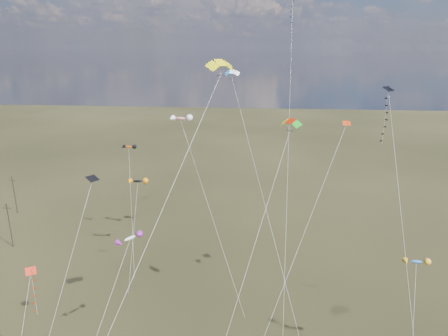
# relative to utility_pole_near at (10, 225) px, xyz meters

# --- Properties ---
(utility_pole_near) EXTENTS (1.40, 0.20, 8.00)m
(utility_pole_near) POSITION_rel_utility_pole_near_xyz_m (0.00, 0.00, 0.00)
(utility_pole_near) COLOR black
(utility_pole_near) RESTS_ON ground
(utility_pole_far) EXTENTS (1.40, 0.20, 8.00)m
(utility_pole_far) POSITION_rel_utility_pole_near_xyz_m (-8.00, 14.00, 0.00)
(utility_pole_far) COLOR black
(utility_pole_far) RESTS_ON ground
(diamond_black_high) EXTENTS (2.39, 17.25, 29.21)m
(diamond_black_high) POSITION_rel_utility_pole_near_xyz_m (55.68, -15.53, 20.69)
(diamond_black_high) COLOR black
(diamond_black_high) RESTS_ON ground
(diamond_navy_tall) EXTENTS (1.46, 26.06, 40.73)m
(diamond_navy_tall) POSITION_rel_utility_pole_near_xyz_m (46.32, 2.45, 30.93)
(diamond_navy_tall) COLOR #111650
(diamond_navy_tall) RESTS_ON ground
(diamond_black_mid) EXTENTS (4.77, 12.64, 22.19)m
(diamond_black_mid) POSITION_rel_utility_pole_near_xyz_m (26.63, -29.26, 12.36)
(diamond_black_mid) COLOR black
(diamond_black_mid) RESTS_ON ground
(diamond_red_low) EXTENTS (1.72, 10.61, 14.29)m
(diamond_red_low) POSITION_rel_utility_pole_near_xyz_m (22.42, -29.44, 7.31)
(diamond_red_low) COLOR red
(diamond_red_low) RESTS_ON ground
(diamond_orange_center) EXTENTS (12.16, 17.80, 25.45)m
(diamond_orange_center) POSITION_rel_utility_pole_near_xyz_m (47.95, -20.00, 13.17)
(diamond_orange_center) COLOR red
(diamond_orange_center) RESTS_ON ground
(parafoil_yellow) EXTENTS (13.65, 21.18, 32.56)m
(parafoil_yellow) POSITION_rel_utility_pole_near_xyz_m (38.93, -25.32, 27.65)
(parafoil_yellow) COLOR yellow
(parafoil_yellow) RESTS_ON ground
(parafoil_blue_white) EXTENTS (11.01, 20.86, 30.45)m
(parafoil_blue_white) POSITION_rel_utility_pole_near_xyz_m (38.15, -1.30, 25.54)
(parafoil_blue_white) COLOR #267FC9
(parafoil_blue_white) RESTS_ON ground
(parafoil_tricolor) EXTENTS (9.73, 18.74, 26.53)m
(parafoil_tricolor) POSITION_rel_utility_pole_near_xyz_m (45.33, -17.88, 21.71)
(parafoil_tricolor) COLOR yellow
(parafoil_tricolor) RESTS_ON ground
(novelty_black_orange) EXTENTS (2.86, 11.34, 13.60)m
(novelty_black_orange) POSITION_rel_utility_pole_near_xyz_m (23.33, -1.02, 8.97)
(novelty_black_orange) COLOR black
(novelty_black_orange) RESTS_ON ground
(novelty_orange_black) EXTENTS (4.72, 12.00, 17.87)m
(novelty_orange_black) POSITION_rel_utility_pole_near_xyz_m (20.63, 3.62, 13.25)
(novelty_orange_black) COLOR #E84504
(novelty_orange_black) RESTS_ON ground
(novelty_white_purple) EXTENTS (5.38, 9.78, 15.19)m
(novelty_white_purple) POSITION_rel_utility_pole_near_xyz_m (29.63, -23.49, 10.68)
(novelty_white_purple) COLOR white
(novelty_white_purple) RESTS_ON ground
(novelty_redwhite_stripe) EXTENTS (12.89, 17.57, 23.34)m
(novelty_redwhite_stripe) POSITION_rel_utility_pole_near_xyz_m (30.01, 1.27, 18.56)
(novelty_redwhite_stripe) COLOR red
(novelty_redwhite_stripe) RESTS_ON ground
(novelty_blue_yellow) EXTENTS (3.62, 10.71, 14.22)m
(novelty_blue_yellow) POSITION_rel_utility_pole_near_xyz_m (57.34, -23.61, 9.63)
(novelty_blue_yellow) COLOR blue
(novelty_blue_yellow) RESTS_ON ground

